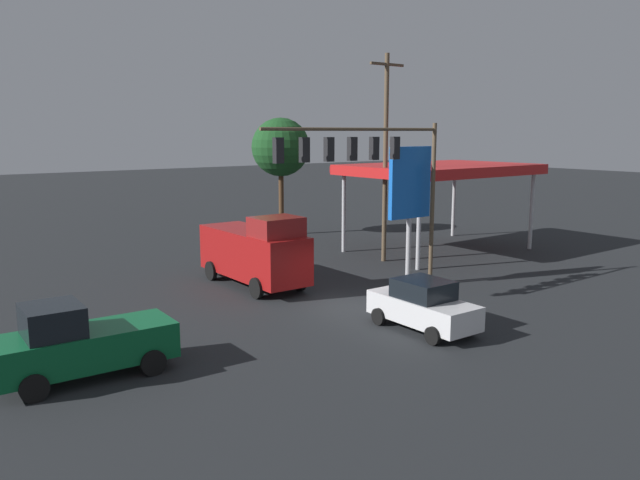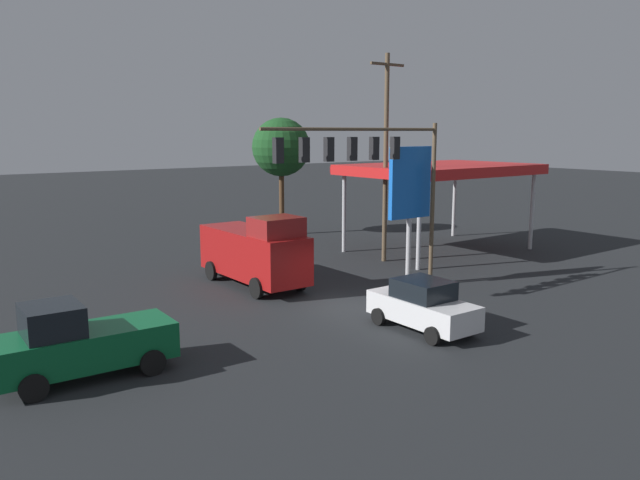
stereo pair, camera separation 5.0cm
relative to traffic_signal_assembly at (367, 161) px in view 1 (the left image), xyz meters
The scene contains 9 objects.
ground_plane 6.35m from the traffic_signal_assembly, 23.94° to the left, with size 200.00×200.00×0.00m, color black.
traffic_signal_assembly is the anchor object (origin of this frame).
utility_pole 8.32m from the traffic_signal_assembly, 138.29° to the right, with size 2.40×0.26×11.62m.
gas_station_canopy 12.71m from the traffic_signal_assembly, 151.97° to the right, with size 11.29×7.64×5.39m.
price_sign 3.53m from the traffic_signal_assembly, behind, with size 2.53×0.27×6.69m.
sedan_waiting 7.11m from the traffic_signal_assembly, 75.13° to the left, with size 2.11×4.43×1.93m.
pickup_parked 13.98m from the traffic_signal_assembly, ahead, with size 5.27×2.40×2.40m.
delivery_truck 7.15m from the traffic_signal_assembly, 60.41° to the right, with size 2.58×6.81×3.58m.
street_tree 18.15m from the traffic_signal_assembly, 111.47° to the right, with size 4.13×4.13×8.36m.
Camera 1 is at (16.34, 19.80, 7.38)m, focal length 35.00 mm.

